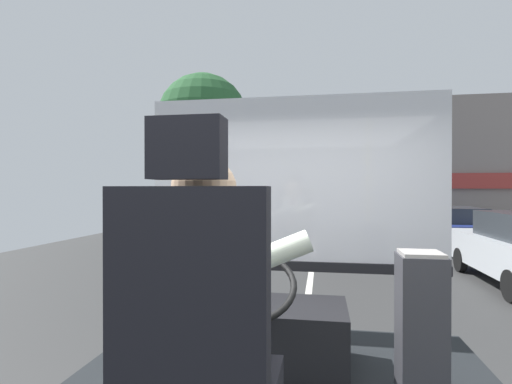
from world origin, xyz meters
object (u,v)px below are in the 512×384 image
object	(u,v)px
parked_car_black	(408,217)
bus_driver	(209,295)
parked_car_blue	(448,227)
parked_car_charcoal	(393,209)
driver_seat	(199,365)
fare_box	(421,325)
steering_console	(262,332)

from	to	relation	value
parked_car_black	bus_driver	bearing A→B (deg)	-103.97
parked_car_blue	parked_car_charcoal	xyz separation A→B (m)	(-0.03, 9.54, 0.06)
driver_seat	fare_box	world-z (taller)	driver_seat
parked_car_black	parked_car_charcoal	world-z (taller)	parked_car_charcoal
bus_driver	steering_console	size ratio (longest dim) A/B	0.69
fare_box	parked_car_blue	world-z (taller)	fare_box
bus_driver	driver_seat	bearing A→B (deg)	-90.00
fare_box	parked_car_charcoal	bearing A→B (deg)	80.66
steering_console	parked_car_black	distance (m)	15.72
parked_car_black	parked_car_blue	bearing A→B (deg)	-87.05
driver_seat	steering_console	size ratio (longest dim) A/B	1.24
steering_console	parked_car_blue	xyz separation A→B (m)	(4.31, 10.62, -0.24)
fare_box	parked_car_blue	bearing A→B (deg)	72.70
parked_car_charcoal	fare_box	bearing A→B (deg)	-99.34
driver_seat	bus_driver	xyz separation A→B (m)	(-0.00, 0.11, 0.20)
steering_console	parked_car_charcoal	bearing A→B (deg)	78.00
steering_console	fare_box	distance (m)	0.98
parked_car_blue	parked_car_charcoal	distance (m)	9.54
driver_seat	parked_car_black	distance (m)	17.02
steering_console	parked_car_black	size ratio (longest dim) A/B	0.25
fare_box	parked_car_charcoal	xyz separation A→B (m)	(3.36, 20.41, -0.37)
bus_driver	fare_box	distance (m)	1.39
parked_car_black	steering_console	bearing A→B (deg)	-105.05
bus_driver	fare_box	xyz separation A→B (m)	(0.93, 0.96, -0.39)
driver_seat	bus_driver	size ratio (longest dim) A/B	1.80
fare_box	parked_car_charcoal	size ratio (longest dim) A/B	0.20
parked_car_charcoal	bus_driver	bearing A→B (deg)	-101.33
driver_seat	parked_car_charcoal	size ratio (longest dim) A/B	0.34
fare_box	parked_car_black	world-z (taller)	fare_box
parked_car_charcoal	parked_car_blue	bearing A→B (deg)	-89.81
driver_seat	bus_driver	world-z (taller)	driver_seat
steering_console	fare_box	bearing A→B (deg)	-15.55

